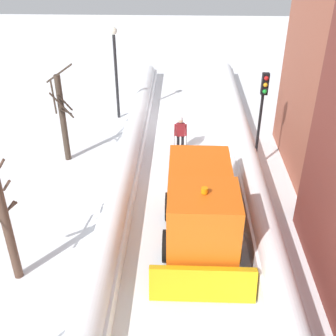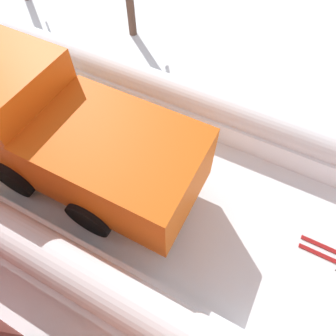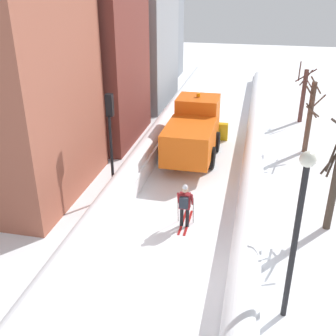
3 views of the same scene
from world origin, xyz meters
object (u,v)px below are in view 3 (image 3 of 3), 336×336
(bare_tree_mid, at_px, (310,116))
(bare_tree_far, at_px, (303,94))
(bare_tree_near, at_px, (336,177))
(street_lamp, at_px, (298,219))
(skier, at_px, (185,204))
(traffic_light_pole, at_px, (111,127))
(plow_truck, at_px, (193,131))

(bare_tree_mid, height_order, bare_tree_far, bare_tree_mid)
(bare_tree_near, xyz_separation_m, bare_tree_far, (-0.15, 12.88, -0.34))
(street_lamp, distance_m, bare_tree_mid, 12.69)
(bare_tree_near, bearing_deg, bare_tree_far, 90.65)
(skier, bearing_deg, bare_tree_far, 69.53)
(traffic_light_pole, bearing_deg, bare_tree_far, 54.77)
(traffic_light_pole, height_order, bare_tree_near, traffic_light_pole)
(skier, xyz_separation_m, bare_tree_mid, (5.13, 8.69, 1.04))
(skier, xyz_separation_m, bare_tree_near, (5.35, 1.08, 1.20))
(plow_truck, distance_m, bare_tree_near, 8.30)
(plow_truck, relative_size, bare_tree_far, 1.57)
(street_lamp, bearing_deg, bare_tree_mid, 83.01)
(traffic_light_pole, relative_size, bare_tree_near, 1.01)
(skier, relative_size, bare_tree_far, 0.47)
(plow_truck, relative_size, street_lamp, 1.18)
(plow_truck, bearing_deg, skier, -83.46)
(traffic_light_pole, xyz_separation_m, bare_tree_near, (8.78, -0.65, -0.99))
(bare_tree_far, bearing_deg, skier, -110.47)
(plow_truck, xyz_separation_m, bare_tree_mid, (5.89, 2.04, 0.56))
(street_lamp, relative_size, bare_tree_mid, 1.20)
(bare_tree_far, bearing_deg, bare_tree_mid, -90.83)
(traffic_light_pole, xyz_separation_m, street_lamp, (7.02, -5.59, 0.04))
(skier, xyz_separation_m, street_lamp, (3.59, -3.86, 2.23))
(plow_truck, height_order, traffic_light_pole, traffic_light_pole)
(plow_truck, distance_m, bare_tree_mid, 6.26)
(bare_tree_near, bearing_deg, street_lamp, -109.63)
(plow_truck, xyz_separation_m, traffic_light_pole, (-2.66, -4.91, 1.72))
(skier, xyz_separation_m, traffic_light_pole, (-3.43, 1.73, 2.19))
(skier, distance_m, bare_tree_far, 14.92)
(traffic_light_pole, height_order, bare_tree_mid, traffic_light_pole)
(street_lamp, distance_m, bare_tree_near, 5.34)
(skier, bearing_deg, bare_tree_mid, 59.43)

